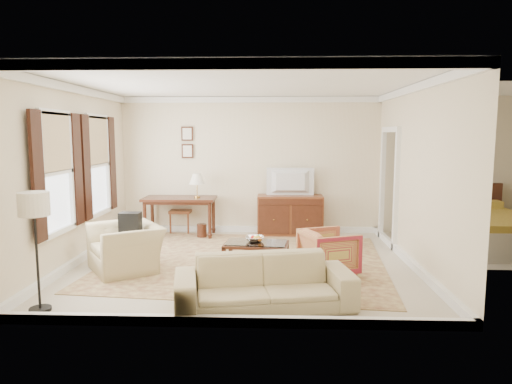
# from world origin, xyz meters

# --- Properties ---
(room_shell) EXTENTS (5.51, 5.01, 2.91)m
(room_shell) POSITION_xyz_m (0.00, 0.00, 2.47)
(room_shell) COLOR beige
(room_shell) RESTS_ON ground
(annex_bedroom) EXTENTS (3.00, 2.70, 2.90)m
(annex_bedroom) POSITION_xyz_m (4.49, 1.15, 0.34)
(annex_bedroom) COLOR beige
(annex_bedroom) RESTS_ON ground
(window_front) EXTENTS (0.12, 1.56, 1.80)m
(window_front) POSITION_xyz_m (-2.70, -0.70, 1.55)
(window_front) COLOR #CCB284
(window_front) RESTS_ON room_shell
(window_rear) EXTENTS (0.12, 1.56, 1.80)m
(window_rear) POSITION_xyz_m (-2.70, 0.90, 1.55)
(window_rear) COLOR #CCB284
(window_rear) RESTS_ON room_shell
(doorway) EXTENTS (0.10, 1.12, 2.25)m
(doorway) POSITION_xyz_m (2.71, 1.50, 1.08)
(doorway) COLOR white
(doorway) RESTS_ON room_shell
(rug) EXTENTS (4.88, 4.30, 0.01)m
(rug) POSITION_xyz_m (0.03, 0.16, 0.01)
(rug) COLOR maroon
(rug) RESTS_ON room_shell
(writing_desk) EXTENTS (1.48, 0.74, 0.81)m
(writing_desk) POSITION_xyz_m (-1.45, 2.03, 0.70)
(writing_desk) COLOR #411E12
(writing_desk) RESTS_ON room_shell
(desk_chair) EXTENTS (0.54, 0.54, 1.05)m
(desk_chair) POSITION_xyz_m (-1.50, 2.38, 0.53)
(desk_chair) COLOR brown
(desk_chair) RESTS_ON room_shell
(desk_lamp) EXTENTS (0.32, 0.32, 0.50)m
(desk_lamp) POSITION_xyz_m (-1.08, 2.03, 1.06)
(desk_lamp) COLOR silver
(desk_lamp) RESTS_ON writing_desk
(framed_prints) EXTENTS (0.25, 0.04, 0.68)m
(framed_prints) POSITION_xyz_m (-1.35, 2.47, 1.94)
(framed_prints) COLOR #411E12
(framed_prints) RESTS_ON room_shell
(sideboard) EXTENTS (1.36, 0.52, 0.84)m
(sideboard) POSITION_xyz_m (0.85, 2.21, 0.42)
(sideboard) COLOR brown
(sideboard) RESTS_ON room_shell
(tv) EXTENTS (0.95, 0.54, 0.12)m
(tv) POSITION_xyz_m (0.85, 2.19, 1.31)
(tv) COLOR black
(tv) RESTS_ON sideboard
(coffee_table) EXTENTS (1.05, 0.69, 0.42)m
(coffee_table) POSITION_xyz_m (0.22, -0.24, 0.32)
(coffee_table) COLOR #411E12
(coffee_table) RESTS_ON room_shell
(fruit_bowl) EXTENTS (0.42, 0.42, 0.10)m
(fruit_bowl) POSITION_xyz_m (0.20, -0.17, 0.47)
(fruit_bowl) COLOR silver
(fruit_bowl) RESTS_ON coffee_table
(book_a) EXTENTS (0.27, 0.16, 0.38)m
(book_a) POSITION_xyz_m (0.11, -0.16, 0.17)
(book_a) COLOR brown
(book_a) RESTS_ON coffee_table
(book_b) EXTENTS (0.20, 0.23, 0.38)m
(book_b) POSITION_xyz_m (0.45, -0.33, 0.16)
(book_b) COLOR brown
(book_b) RESTS_ON coffee_table
(striped_armchair) EXTENTS (0.90, 0.93, 0.76)m
(striped_armchair) POSITION_xyz_m (1.33, -0.54, 0.38)
(striped_armchair) COLOR maroon
(striped_armchair) RESTS_ON room_shell
(club_armchair) EXTENTS (1.21, 1.31, 0.96)m
(club_armchair) POSITION_xyz_m (-1.80, -0.42, 0.48)
(club_armchair) COLOR tan
(club_armchair) RESTS_ON room_shell
(backpack) EXTENTS (0.38, 0.38, 0.40)m
(backpack) POSITION_xyz_m (-1.76, -0.31, 0.73)
(backpack) COLOR black
(backpack) RESTS_ON club_armchair
(sofa) EXTENTS (2.24, 1.01, 0.84)m
(sofa) POSITION_xyz_m (0.38, -1.89, 0.42)
(sofa) COLOR tan
(sofa) RESTS_ON room_shell
(floor_lamp) EXTENTS (0.36, 0.36, 1.44)m
(floor_lamp) POSITION_xyz_m (-2.32, -2.10, 1.20)
(floor_lamp) COLOR black
(floor_lamp) RESTS_ON room_shell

